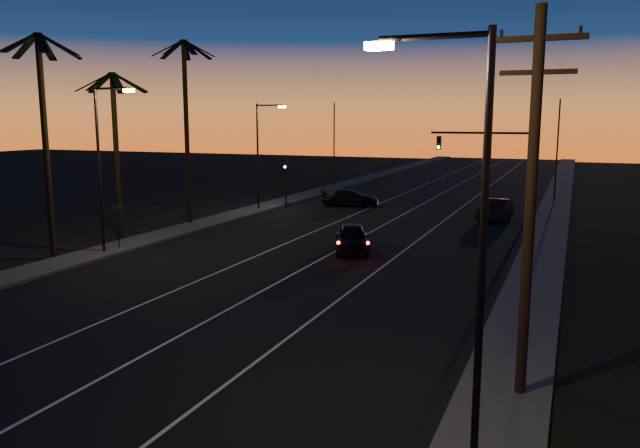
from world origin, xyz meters
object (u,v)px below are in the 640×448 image
at_px(right_car, 495,210).
at_px(cross_car, 350,198).
at_px(lead_car, 352,238).
at_px(utility_pole, 531,198).
at_px(signal_mast, 495,154).

height_order(right_car, cross_car, right_car).
distance_m(right_car, cross_car, 12.65).
bearing_deg(right_car, lead_car, -113.27).
height_order(utility_pole, cross_car, utility_pole).
height_order(signal_mast, right_car, signal_mast).
distance_m(utility_pole, right_car, 30.48).
bearing_deg(cross_car, signal_mast, -13.72).
distance_m(signal_mast, lead_car, 15.88).
xyz_separation_m(utility_pole, right_car, (-4.22, 29.85, -4.54)).
distance_m(signal_mast, cross_car, 13.03).
relative_size(utility_pole, lead_car, 1.91).
xyz_separation_m(signal_mast, right_car, (0.25, -0.15, -4.01)).
height_order(utility_pole, signal_mast, utility_pole).
bearing_deg(signal_mast, utility_pole, -81.53).
bearing_deg(cross_car, utility_pole, -63.40).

